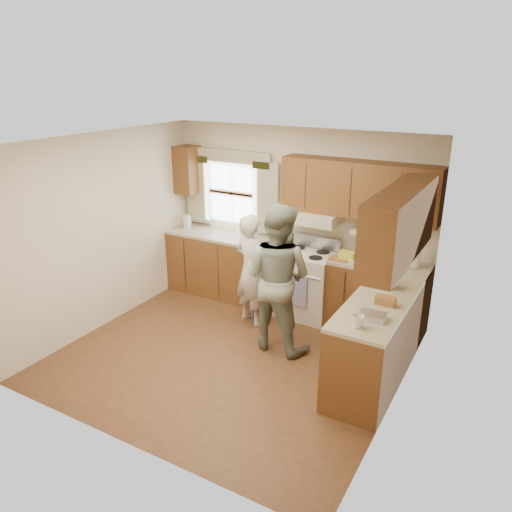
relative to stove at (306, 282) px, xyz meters
The scene contains 6 objects.
room 1.66m from the stove, 101.81° to the right, with size 3.80×3.80×3.80m.
kitchen_fixtures 0.61m from the stove, 48.79° to the right, with size 3.80×2.25×2.15m.
stove is the anchor object (origin of this frame).
woman_left 0.84m from the stove, 132.00° to the right, with size 0.55×0.36×1.50m, color beige.
woman_right 1.06m from the stove, 87.18° to the right, with size 0.88×0.68×1.81m, color #233E2C.
child 0.73m from the stove, 125.73° to the right, with size 0.49×0.20×0.83m, color slate.
Camera 1 is at (2.80, -4.35, 3.18)m, focal length 35.00 mm.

